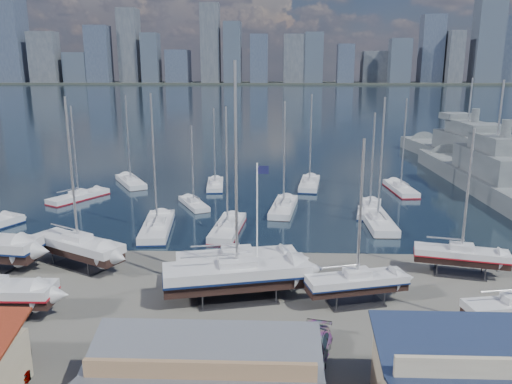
{
  "coord_description": "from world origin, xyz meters",
  "views": [
    {
      "loc": [
        3.64,
        -47.96,
        18.27
      ],
      "look_at": [
        1.56,
        8.0,
        4.37
      ],
      "focal_mm": 35.0,
      "sensor_mm": 36.0,
      "label": 1
    }
  ],
  "objects_px": {
    "naval_ship_east": "(492,181)",
    "car_a": "(16,360)",
    "naval_ship_west": "(464,157)",
    "flagpole": "(258,220)"
  },
  "relations": [
    {
      "from": "naval_ship_east",
      "to": "car_a",
      "type": "distance_m",
      "value": 68.62
    },
    {
      "from": "flagpole",
      "to": "car_a",
      "type": "bearing_deg",
      "value": -140.58
    },
    {
      "from": "car_a",
      "to": "naval_ship_east",
      "type": "bearing_deg",
      "value": 19.99
    },
    {
      "from": "car_a",
      "to": "flagpole",
      "type": "xyz_separation_m",
      "value": [
        14.61,
        12.01,
        5.56
      ]
    },
    {
      "from": "naval_ship_east",
      "to": "flagpole",
      "type": "distance_m",
      "value": 50.02
    },
    {
      "from": "naval_ship_west",
      "to": "car_a",
      "type": "distance_m",
      "value": 87.25
    },
    {
      "from": "car_a",
      "to": "flagpole",
      "type": "relative_size",
      "value": 0.37
    },
    {
      "from": "naval_ship_west",
      "to": "car_a",
      "type": "xyz_separation_m",
      "value": [
        -52.62,
        -69.59,
        -0.97
      ]
    },
    {
      "from": "naval_ship_east",
      "to": "car_a",
      "type": "bearing_deg",
      "value": 133.56
    },
    {
      "from": "naval_ship_east",
      "to": "flagpole",
      "type": "relative_size",
      "value": 4.48
    }
  ]
}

